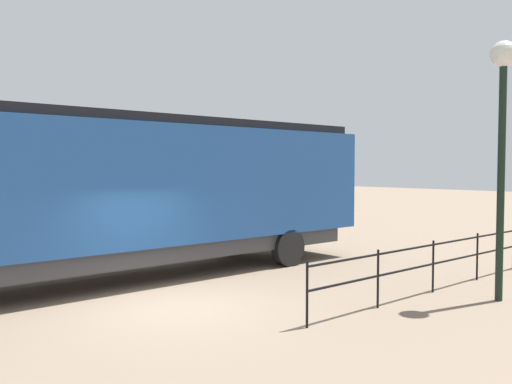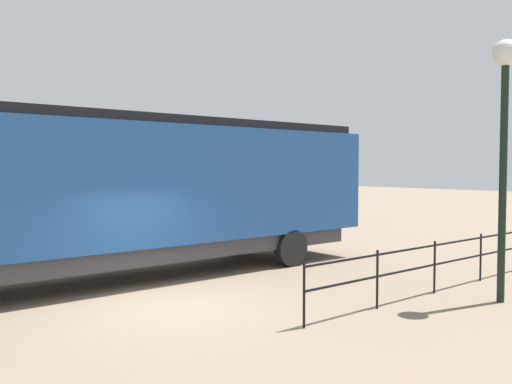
% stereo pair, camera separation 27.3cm
% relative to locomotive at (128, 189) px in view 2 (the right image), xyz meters
% --- Properties ---
extents(ground_plane, '(120.00, 120.00, 0.00)m').
position_rel_locomotive_xyz_m(ground_plane, '(3.24, -0.54, -2.39)').
color(ground_plane, '#84705B').
extents(locomotive, '(3.12, 16.09, 4.29)m').
position_rel_locomotive_xyz_m(locomotive, '(0.00, 0.00, 0.00)').
color(locomotive, navy).
rests_on(locomotive, ground_plane).
extents(lamp_post, '(0.57, 0.57, 5.70)m').
position_rel_locomotive_xyz_m(lamp_post, '(7.42, 5.25, 1.85)').
color(lamp_post, black).
rests_on(lamp_post, ground_plane).
extents(platform_fence, '(0.05, 10.72, 1.23)m').
position_rel_locomotive_xyz_m(platform_fence, '(6.05, 5.91, -1.59)').
color(platform_fence, black).
rests_on(platform_fence, ground_plane).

